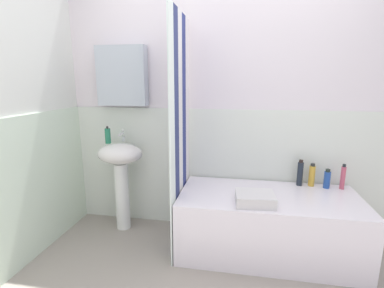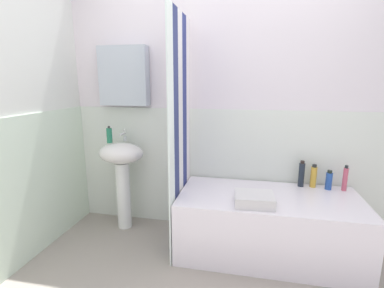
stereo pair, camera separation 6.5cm
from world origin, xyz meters
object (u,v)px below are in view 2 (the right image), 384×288
(bathtub, at_px, (267,224))
(shampoo_bottle, at_px, (313,176))
(soap_dispenser, at_px, (109,135))
(lotion_bottle, at_px, (301,174))
(sink, at_px, (122,166))
(towel_folded, at_px, (254,199))
(conditioner_bottle, at_px, (329,180))
(body_wash_bottle, at_px, (345,179))

(bathtub, xyz_separation_m, shampoo_bottle, (0.39, 0.29, 0.36))
(soap_dispenser, xyz_separation_m, bathtub, (1.50, -0.16, -0.69))
(shampoo_bottle, height_order, lotion_bottle, lotion_bottle)
(shampoo_bottle, bearing_deg, bathtub, -143.56)
(sink, distance_m, lotion_bottle, 1.69)
(towel_folded, bearing_deg, shampoo_bottle, 43.29)
(soap_dispenser, xyz_separation_m, lotion_bottle, (1.79, 0.13, -0.31))
(sink, bearing_deg, conditioner_bottle, 2.71)
(soap_dispenser, distance_m, lotion_bottle, 1.83)
(conditioner_bottle, distance_m, shampoo_bottle, 0.13)
(body_wash_bottle, height_order, towel_folded, body_wash_bottle)
(bathtub, bearing_deg, lotion_bottle, 44.66)
(soap_dispenser, xyz_separation_m, body_wash_bottle, (2.15, 0.10, -0.32))
(conditioner_bottle, relative_size, shampoo_bottle, 0.83)
(body_wash_bottle, relative_size, conditioner_bottle, 1.30)
(sink, distance_m, shampoo_bottle, 1.79)
(sink, bearing_deg, soap_dispenser, -174.15)
(bathtub, distance_m, conditioner_bottle, 0.67)
(sink, relative_size, shampoo_bottle, 4.16)
(towel_folded, bearing_deg, bathtub, 57.70)
(bathtub, relative_size, shampoo_bottle, 7.08)
(soap_dispenser, relative_size, conditioner_bottle, 0.95)
(body_wash_bottle, relative_size, shampoo_bottle, 1.08)
(bathtub, xyz_separation_m, conditioner_bottle, (0.52, 0.26, 0.34))
(body_wash_bottle, bearing_deg, bathtub, -158.15)
(body_wash_bottle, bearing_deg, conditioner_bottle, -179.84)
(bathtub, distance_m, shampoo_bottle, 0.61)
(sink, relative_size, bathtub, 0.59)
(soap_dispenser, xyz_separation_m, conditioner_bottle, (2.02, 0.10, -0.34))
(body_wash_bottle, bearing_deg, lotion_bottle, 175.42)
(conditioner_bottle, height_order, towel_folded, conditioner_bottle)
(body_wash_bottle, xyz_separation_m, shampoo_bottle, (-0.25, 0.03, -0.01))
(sink, height_order, body_wash_bottle, sink)
(lotion_bottle, bearing_deg, conditioner_bottle, -7.26)
(sink, relative_size, soap_dispenser, 5.26)
(soap_dispenser, height_order, body_wash_bottle, soap_dispenser)
(shampoo_bottle, distance_m, lotion_bottle, 0.10)
(conditioner_bottle, relative_size, towel_folded, 0.59)
(soap_dispenser, height_order, conditioner_bottle, soap_dispenser)
(bathtub, bearing_deg, sink, 173.14)
(body_wash_bottle, bearing_deg, sink, -177.45)
(bathtub, xyz_separation_m, body_wash_bottle, (0.65, 0.26, 0.37))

